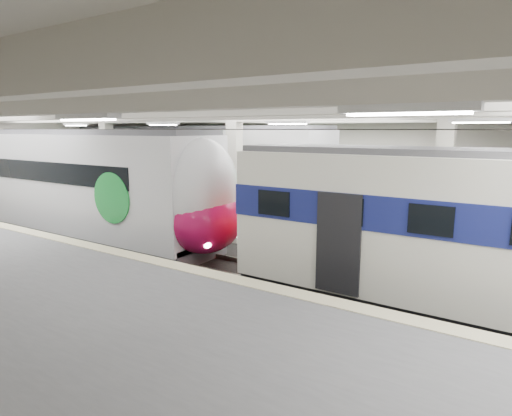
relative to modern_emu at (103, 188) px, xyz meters
The scene contains 4 objects.
station_hall 7.83m from the modern_emu, 12.92° to the right, with size 36.00×24.00×5.75m.
modern_emu is the anchor object (origin of this frame).
older_rer 14.09m from the modern_emu, ahead, with size 12.80×2.83×4.25m.
far_train 5.51m from the modern_emu, 92.32° to the left, with size 15.43×3.24×4.86m.
Camera 1 is at (7.32, -11.29, 4.71)m, focal length 30.00 mm.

